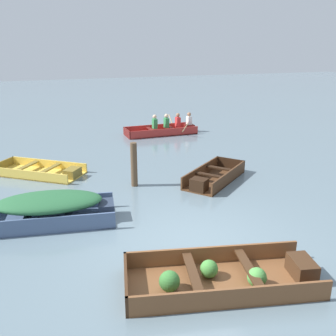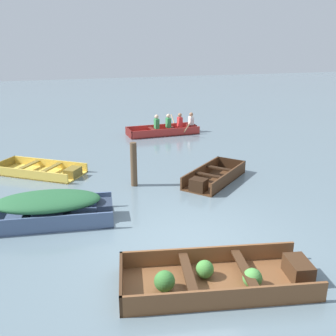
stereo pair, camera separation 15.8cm
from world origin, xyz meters
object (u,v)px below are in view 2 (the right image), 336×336
object	(u,v)px
skiff_dark_varnish_near_moored	(213,178)
mooring_post	(134,164)
skiff_slate_blue_far_moored	(50,205)
rowboat_red_with_crew	(168,129)
skiff_yellow_mid_moored	(43,171)
dinghy_wooden_brown_foreground	(221,278)

from	to	relation	value
skiff_dark_varnish_near_moored	mooring_post	xyz separation A→B (m)	(-2.27, 0.51, 0.50)
skiff_slate_blue_far_moored	rowboat_red_with_crew	size ratio (longest dim) A/B	0.96
skiff_yellow_mid_moored	skiff_slate_blue_far_moored	size ratio (longest dim) A/B	0.95
dinghy_wooden_brown_foreground	skiff_slate_blue_far_moored	xyz separation A→B (m)	(-2.59, 3.49, 0.26)
rowboat_red_with_crew	mooring_post	size ratio (longest dim) A/B	2.50
skiff_dark_varnish_near_moored	skiff_slate_blue_far_moored	size ratio (longest dim) A/B	0.82
skiff_yellow_mid_moored	mooring_post	xyz separation A→B (m)	(2.47, -1.96, 0.54)
mooring_post	skiff_yellow_mid_moored	bearing A→B (deg)	141.62
dinghy_wooden_brown_foreground	skiff_dark_varnish_near_moored	distance (m)	5.02
skiff_yellow_mid_moored	skiff_dark_varnish_near_moored	bearing A→B (deg)	-27.48
dinghy_wooden_brown_foreground	skiff_dark_varnish_near_moored	size ratio (longest dim) A/B	1.37
rowboat_red_with_crew	skiff_dark_varnish_near_moored	bearing A→B (deg)	-97.56
skiff_slate_blue_far_moored	skiff_yellow_mid_moored	bearing A→B (deg)	91.17
dinghy_wooden_brown_foreground	rowboat_red_with_crew	distance (m)	11.41
skiff_yellow_mid_moored	mooring_post	distance (m)	3.20
skiff_dark_varnish_near_moored	skiff_yellow_mid_moored	distance (m)	5.35
dinghy_wooden_brown_foreground	mooring_post	bearing A→B (deg)	92.19
skiff_dark_varnish_near_moored	rowboat_red_with_crew	xyz separation A→B (m)	(0.86, 6.45, 0.09)
skiff_slate_blue_far_moored	mooring_post	world-z (taller)	mooring_post
skiff_yellow_mid_moored	rowboat_red_with_crew	bearing A→B (deg)	35.44
dinghy_wooden_brown_foreground	mooring_post	xyz separation A→B (m)	(-0.19, 5.08, 0.50)
skiff_yellow_mid_moored	rowboat_red_with_crew	xyz separation A→B (m)	(5.60, 3.99, 0.13)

